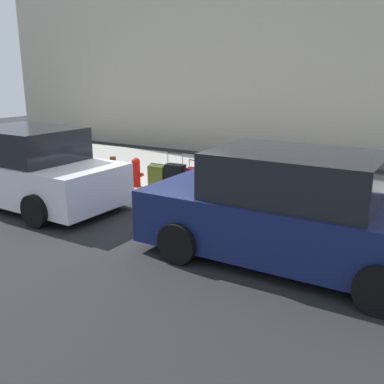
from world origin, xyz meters
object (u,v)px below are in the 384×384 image
Objects in this scene: bollard_post at (113,171)px; parked_car_navy_0 at (292,212)px; suitcase_olive_1 at (289,193)px; suitcase_red_2 at (265,189)px; suitcase_maroon_6 at (196,182)px; fire_hydrant at (136,172)px; suitcase_teal_3 at (246,192)px; suitcase_olive_8 at (157,178)px; suitcase_black_0 at (314,202)px; suitcase_black_7 at (175,179)px; parked_car_white_1 at (28,169)px; suitcase_silver_4 at (229,185)px; suitcase_navy_5 at (212,182)px.

parked_car_navy_0 is (-5.12, 1.85, 0.30)m from bollard_post.
suitcase_red_2 is at bearing 0.29° from suitcase_olive_1.
suitcase_maroon_6 is 1.64m from fire_hydrant.
suitcase_teal_3 is 1.18× the size of suitcase_olive_8.
parked_car_navy_0 is (-4.53, 2.00, 0.28)m from fire_hydrant.
suitcase_black_0 is 0.90× the size of suitcase_black_7.
parked_car_navy_0 is (-0.19, 1.93, 0.37)m from suitcase_black_0.
suitcase_red_2 is 5.15m from parked_car_white_1.
suitcase_silver_4 is 1.83m from suitcase_olive_8.
suitcase_silver_4 reaches higher than suitcase_navy_5.
suitcase_olive_1 is at bearing 179.48° from fire_hydrant.
suitcase_teal_3 is at bearing -50.99° from parked_car_navy_0.
parked_car_white_1 is at bearing 34.26° from suitcase_maroon_6.
suitcase_navy_5 is 2.07m from fire_hydrant.
suitcase_olive_1 is 5.61m from parked_car_white_1.
suitcase_red_2 reaches higher than suitcase_olive_8.
suitcase_teal_3 is 0.95× the size of suitcase_maroon_6.
suitcase_olive_8 is 0.93× the size of bollard_post.
suitcase_black_0 is 4.93m from bollard_post.
fire_hydrant reaches higher than bollard_post.
suitcase_teal_3 is 1.27m from suitcase_maroon_6.
suitcase_black_0 is 4.35m from fire_hydrant.
suitcase_black_0 is 0.91× the size of suitcase_silver_4.
suitcase_black_0 is 6.09m from parked_car_white_1.
suitcase_black_0 is at bearing 177.73° from suitcase_navy_5.
suitcase_olive_1 reaches higher than suitcase_navy_5.
bollard_post is at bearing 1.49° from suitcase_olive_1.
suitcase_black_0 is 1.86m from suitcase_silver_4.
suitcase_olive_8 is at bearing 1.75° from suitcase_teal_3.
suitcase_navy_5 is at bearing -149.97° from parked_car_white_1.
suitcase_olive_8 is 1.25m from bollard_post.
suitcase_black_0 is 1.22× the size of bollard_post.
suitcase_olive_1 is 3.17m from suitcase_olive_8.
suitcase_silver_4 is at bearing -179.58° from fire_hydrant.
fire_hydrant is at bearing 0.42° from suitcase_navy_5.
suitcase_olive_1 is 4.42m from bollard_post.
suitcase_red_2 is at bearing 177.59° from suitcase_navy_5.
suitcase_navy_5 is 1.19× the size of suitcase_olive_8.
suitcase_silver_4 is at bearing 176.26° from suitcase_maroon_6.
suitcase_red_2 is at bearing -58.55° from parked_car_navy_0.
suitcase_navy_5 is 0.18× the size of parked_car_white_1.
parked_car_navy_0 is (-2.05, 2.02, 0.30)m from suitcase_silver_4.
suitcase_black_7 is at bearing -175.98° from bollard_post.
suitcase_maroon_6 is (1.70, -0.11, -0.08)m from suitcase_red_2.
suitcase_black_7 is at bearing -142.42° from parked_car_white_1.
suitcase_black_7 is 1.74m from bollard_post.
suitcase_silver_4 reaches higher than suitcase_olive_8.
suitcase_maroon_6 is 2.23m from bollard_post.
suitcase_teal_3 is at bearing 179.76° from suitcase_silver_4.
suitcase_red_2 is at bearing 176.22° from suitcase_silver_4.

